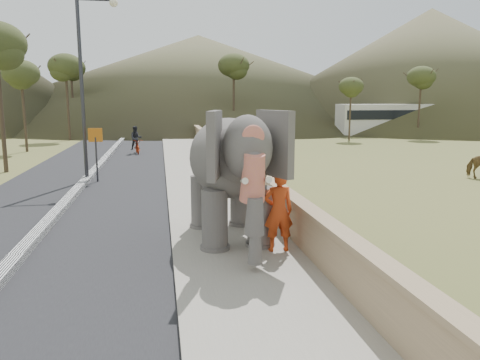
% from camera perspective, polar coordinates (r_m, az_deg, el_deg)
% --- Properties ---
extents(ground, '(160.00, 160.00, 0.00)m').
position_cam_1_polar(ground, '(11.15, -0.35, -9.34)').
color(ground, olive).
rests_on(ground, ground).
extents(road, '(7.00, 120.00, 0.03)m').
position_cam_1_polar(road, '(20.98, -18.57, -0.65)').
color(road, black).
rests_on(road, ground).
extents(median, '(0.35, 120.00, 0.22)m').
position_cam_1_polar(median, '(20.96, -18.59, -0.40)').
color(median, black).
rests_on(median, ground).
extents(walkway, '(3.00, 120.00, 0.15)m').
position_cam_1_polar(walkway, '(20.78, -4.84, -0.10)').
color(walkway, '#9E9687').
rests_on(walkway, ground).
extents(parapet, '(0.30, 120.00, 1.10)m').
position_cam_1_polar(parapet, '(20.90, -0.35, 1.32)').
color(parapet, tan).
rests_on(parapet, ground).
extents(lamppost, '(1.76, 0.36, 8.00)m').
position_cam_1_polar(lamppost, '(21.77, -18.01, 12.60)').
color(lamppost, '#2A2B2F').
rests_on(lamppost, ground).
extents(signboard, '(0.60, 0.08, 2.40)m').
position_cam_1_polar(signboard, '(21.49, -17.16, 4.05)').
color(signboard, '#2D2D33').
rests_on(signboard, ground).
extents(distant_car, '(4.53, 2.82, 1.44)m').
position_cam_1_polar(distant_car, '(50.55, 14.93, 6.25)').
color(distant_car, '#BCBBC3').
rests_on(distant_car, ground).
extents(bus_white, '(11.03, 2.64, 3.10)m').
position_cam_1_polar(bus_white, '(49.59, 17.98, 7.00)').
color(bus_white, beige).
rests_on(bus_white, ground).
extents(bus_orange, '(11.19, 3.55, 3.10)m').
position_cam_1_polar(bus_orange, '(53.31, 24.88, 6.74)').
color(bus_orange, orange).
rests_on(bus_orange, ground).
extents(hill_right, '(56.00, 56.00, 16.00)m').
position_cam_1_polar(hill_right, '(73.03, 21.97, 12.63)').
color(hill_right, brown).
rests_on(hill_right, ground).
extents(hill_far, '(80.00, 80.00, 14.00)m').
position_cam_1_polar(hill_far, '(80.74, -5.04, 12.26)').
color(hill_far, brown).
rests_on(hill_far, ground).
extents(elephant_and_man, '(2.54, 4.56, 3.22)m').
position_cam_1_polar(elephant_and_man, '(11.91, -1.24, 0.58)').
color(elephant_and_man, '#615C58').
rests_on(elephant_and_man, ground).
extents(motorcyclist, '(0.93, 1.90, 1.86)m').
position_cam_1_polar(motorcyclist, '(32.11, -12.47, 4.40)').
color(motorcyclist, maroon).
rests_on(motorcyclist, ground).
extents(trees, '(48.69, 42.48, 8.44)m').
position_cam_1_polar(trees, '(40.36, -2.34, 10.06)').
color(trees, '#473828').
rests_on(trees, ground).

